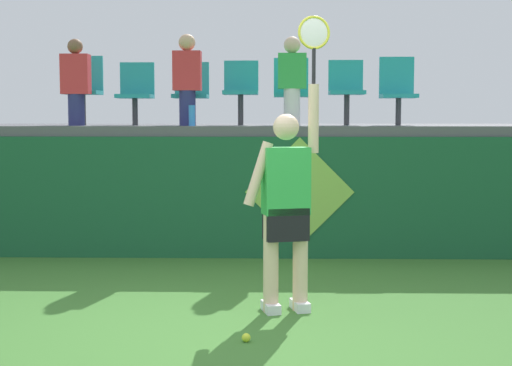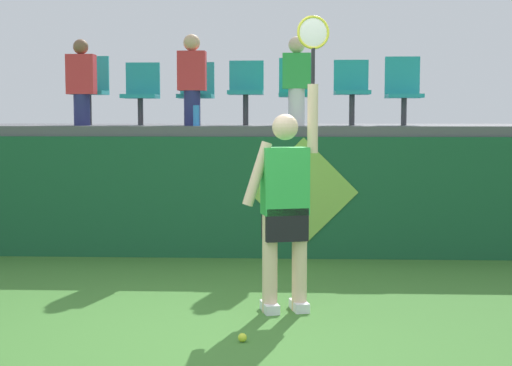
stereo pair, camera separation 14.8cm
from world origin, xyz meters
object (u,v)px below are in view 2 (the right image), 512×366
(stadium_chair_1, at_px, (141,91))
(spectator_2, at_px, (297,79))
(tennis_player, at_px, (286,202))
(spectator_1, at_px, (192,78))
(stadium_chair_0, at_px, (90,86))
(stadium_chair_5, at_px, (352,88))
(stadium_chair_4, at_px, (296,88))
(spectator_0, at_px, (81,81))
(tennis_ball, at_px, (242,338))
(stadium_chair_3, at_px, (246,88))
(stadium_chair_2, at_px, (196,90))
(stadium_chair_6, at_px, (403,88))
(water_bottle, at_px, (196,116))

(stadium_chair_1, bearing_deg, spectator_2, -12.85)
(tennis_player, height_order, stadium_chair_1, tennis_player)
(spectator_1, bearing_deg, stadium_chair_0, 162.85)
(stadium_chair_5, bearing_deg, tennis_player, -103.69)
(spectator_1, bearing_deg, stadium_chair_4, 18.39)
(tennis_player, bearing_deg, spectator_0, 130.95)
(stadium_chair_0, xyz_separation_m, stadium_chair_4, (2.64, 0.00, -0.03))
(tennis_ball, xyz_separation_m, spectator_1, (-0.85, 3.81, 2.10))
(tennis_player, bearing_deg, stadium_chair_5, 76.31)
(stadium_chair_1, bearing_deg, tennis_player, -60.62)
(stadium_chair_3, distance_m, spectator_1, 0.77)
(stadium_chair_2, height_order, stadium_chair_6, stadium_chair_6)
(tennis_ball, distance_m, spectator_1, 4.43)
(stadium_chair_1, xyz_separation_m, spectator_1, (0.71, -0.42, 0.14))
(tennis_player, relative_size, spectator_1, 2.26)
(tennis_player, height_order, stadium_chair_5, tennis_player)
(tennis_player, height_order, stadium_chair_0, tennis_player)
(water_bottle, height_order, stadium_chair_4, stadium_chair_4)
(stadium_chair_1, bearing_deg, stadium_chair_2, 0.02)
(tennis_player, xyz_separation_m, spectator_0, (-2.53, 2.92, 1.15))
(stadium_chair_3, distance_m, spectator_0, 2.04)
(tennis_ball, xyz_separation_m, spectator_0, (-2.22, 3.83, 2.06))
(stadium_chair_0, height_order, spectator_1, spectator_1)
(tennis_player, height_order, stadium_chair_3, tennis_player)
(tennis_ball, bearing_deg, stadium_chair_5, 75.19)
(tennis_player, relative_size, stadium_chair_3, 3.03)
(stadium_chair_0, height_order, stadium_chair_6, stadium_chair_0)
(stadium_chair_5, relative_size, stadium_chair_6, 0.95)
(stadium_chair_6, relative_size, spectator_0, 0.82)
(spectator_2, bearing_deg, spectator_0, 178.91)
(stadium_chair_3, bearing_deg, water_bottle, -130.73)
(tennis_ball, relative_size, stadium_chair_6, 0.08)
(spectator_0, relative_size, spectator_2, 0.98)
(tennis_player, bearing_deg, stadium_chair_2, 109.31)
(stadium_chair_4, bearing_deg, stadium_chair_3, -179.34)
(stadium_chair_0, xyz_separation_m, spectator_1, (1.37, -0.42, 0.09))
(stadium_chair_3, xyz_separation_m, stadium_chair_4, (0.64, 0.01, -0.00))
(water_bottle, distance_m, stadium_chair_4, 1.41)
(tennis_player, height_order, spectator_2, spectator_2)
(stadium_chair_1, height_order, spectator_0, spectator_0)
(stadium_chair_0, xyz_separation_m, stadium_chair_2, (1.37, -0.00, -0.05))
(spectator_2, bearing_deg, stadium_chair_1, 167.15)
(stadium_chair_0, distance_m, spectator_1, 1.44)
(stadium_chair_3, distance_m, spectator_2, 0.79)
(tennis_ball, bearing_deg, tennis_player, 71.20)
(water_bottle, xyz_separation_m, stadium_chair_5, (1.89, 0.65, 0.35))
(stadium_chair_0, distance_m, spectator_2, 2.68)
(stadium_chair_3, bearing_deg, stadium_chair_2, 179.65)
(stadium_chair_3, bearing_deg, tennis_ball, -87.01)
(tennis_player, distance_m, stadium_chair_3, 3.53)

